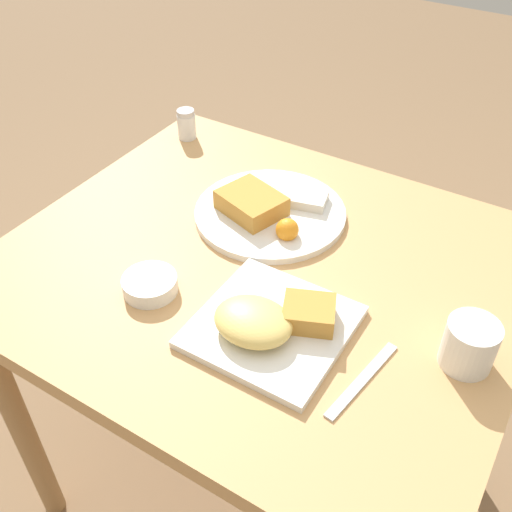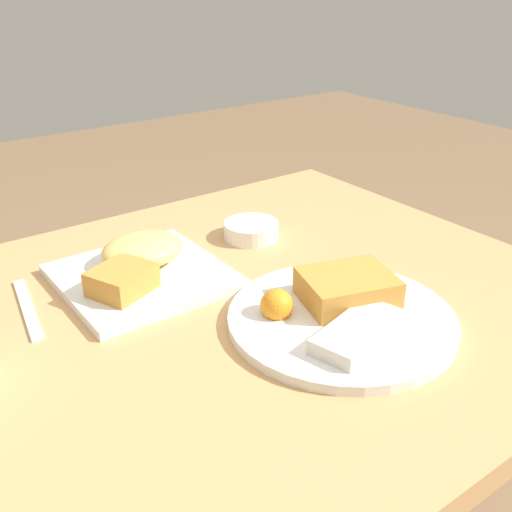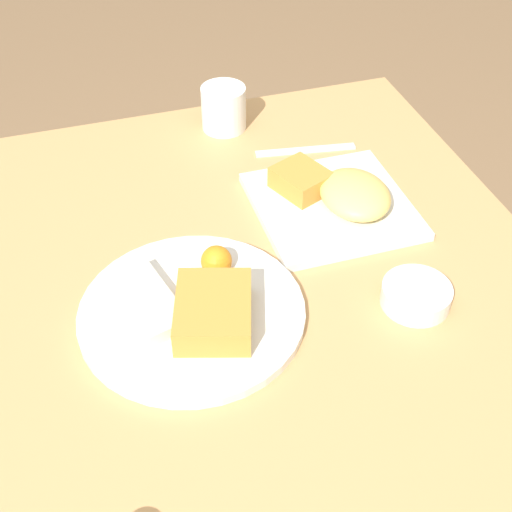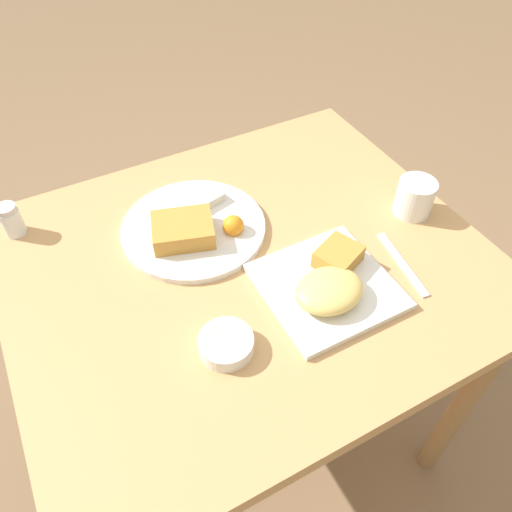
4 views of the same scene
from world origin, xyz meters
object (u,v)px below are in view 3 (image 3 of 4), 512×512
plate_oval_far (194,309)px  butter_knife (306,150)px  plate_square_near (336,198)px  coffee_mug (224,108)px  sauce_ramekin (416,295)px

plate_oval_far → butter_knife: 0.43m
plate_square_near → coffee_mug: (0.28, 0.10, 0.02)m
sauce_ramekin → butter_knife: size_ratio=0.54×
sauce_ramekin → coffee_mug: 0.52m
plate_oval_far → coffee_mug: bearing=-20.3°
plate_oval_far → coffee_mug: size_ratio=3.78×
sauce_ramekin → coffee_mug: (0.51, 0.13, 0.02)m
plate_oval_far → coffee_mug: coffee_mug is taller
sauce_ramekin → butter_knife: sauce_ramekin is taller
coffee_mug → plate_square_near: bearing=-160.2°
butter_knife → sauce_ramekin: bearing=100.8°
plate_square_near → sauce_ramekin: 0.23m
plate_oval_far → butter_knife: plate_oval_far is taller
coffee_mug → plate_oval_far: bearing=159.7°
plate_square_near → plate_oval_far: bearing=121.0°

